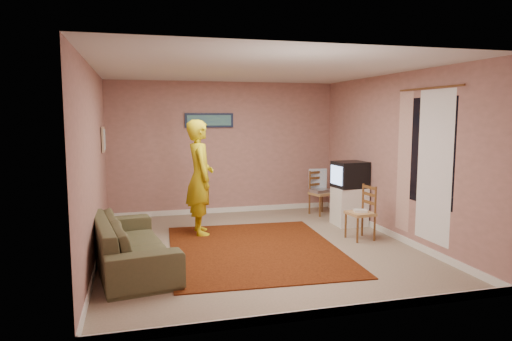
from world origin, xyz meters
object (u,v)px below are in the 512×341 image
object	(u,v)px
chair_b	(361,207)
crt_tv	(350,175)
chair_a	(321,188)
tv_cabinet	(349,206)
person	(200,177)
sofa	(131,242)

from	to	relation	value
chair_b	crt_tv	bearing A→B (deg)	157.61
chair_a	chair_b	size ratio (longest dim) A/B	1.04
chair_a	chair_b	xyz separation A→B (m)	(-0.12, -1.85, 0.00)
tv_cabinet	chair_b	world-z (taller)	chair_b
crt_tv	tv_cabinet	bearing A→B (deg)	0.00
chair_b	person	bearing A→B (deg)	-118.90
tv_cabinet	person	distance (m)	2.72
chair_a	person	distance (m)	2.69
tv_cabinet	crt_tv	size ratio (longest dim) A/B	1.17
tv_cabinet	chair_b	size ratio (longest dim) A/B	1.45
crt_tv	chair_b	size ratio (longest dim) A/B	1.24
tv_cabinet	person	size ratio (longest dim) A/B	0.36
tv_cabinet	person	world-z (taller)	person
tv_cabinet	chair_b	bearing A→B (deg)	-106.17
crt_tv	chair_a	distance (m)	1.02
sofa	person	world-z (taller)	person
tv_cabinet	crt_tv	world-z (taller)	crt_tv
tv_cabinet	chair_b	distance (m)	0.98
chair_a	crt_tv	bearing A→B (deg)	-99.81
tv_cabinet	chair_a	size ratio (longest dim) A/B	1.40
chair_a	person	world-z (taller)	person
chair_b	person	world-z (taller)	person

